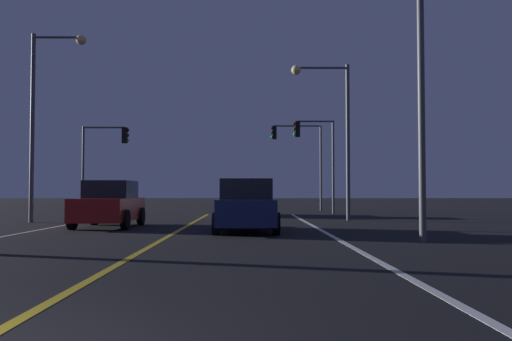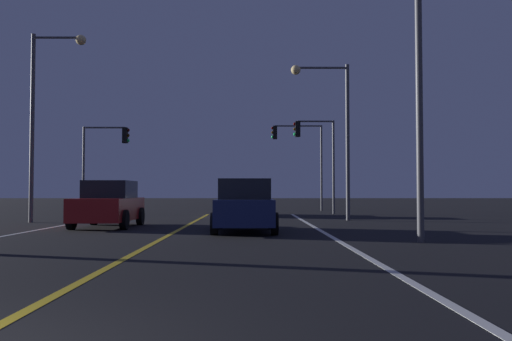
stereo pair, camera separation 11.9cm
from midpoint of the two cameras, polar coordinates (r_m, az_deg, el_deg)
name	(u,v)px [view 1 (the left image)]	position (r m, az deg, el deg)	size (l,w,h in m)	color
lane_edge_right	(341,241)	(14.83, 8.52, -7.19)	(0.16, 33.35, 0.01)	silver
lane_center_divider	(160,241)	(14.83, -10.12, -7.18)	(0.16, 33.35, 0.01)	gold
car_lead_same_lane	(246,206)	(17.82, -1.20, -3.73)	(2.02, 4.30, 1.70)	black
car_ahead_far	(245,200)	(29.64, -1.21, -3.10)	(2.02, 4.30, 1.70)	black
car_oncoming	(109,205)	(20.91, -15.05, -3.42)	(2.02, 4.30, 1.70)	black
traffic_light_near_right	(314,145)	(32.08, 5.94, 2.63)	(2.39, 0.36, 5.41)	#4C4C51
traffic_light_near_left	(106,149)	(32.91, -15.37, 2.15)	(2.71, 0.36, 5.03)	#4C4C51
traffic_light_far_right	(297,147)	(37.51, 4.19, 2.42)	(3.47, 0.36, 5.79)	#4C4C51
street_lamp_right_near	(396,45)	(15.12, 14.06, 12.50)	(2.73, 0.44, 8.00)	#4C4C51
street_lamp_left_mid	(45,102)	(25.13, -21.07, 6.63)	(2.32, 0.44, 7.99)	#4C4C51
street_lamp_right_far	(333,119)	(25.27, 7.82, 5.32)	(2.65, 0.44, 7.06)	#4C4C51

